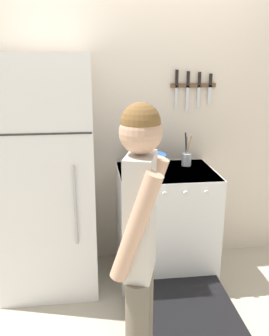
{
  "coord_description": "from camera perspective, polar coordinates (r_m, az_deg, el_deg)",
  "views": [
    {
      "loc": [
        -0.29,
        -3.08,
        1.79
      ],
      "look_at": [
        0.03,
        -0.46,
        0.99
      ],
      "focal_mm": 40.0,
      "sensor_mm": 36.0,
      "label": 1
    }
  ],
  "objects": [
    {
      "name": "refrigerator",
      "position": [
        2.91,
        -13.31,
        -1.31
      ],
      "size": [
        0.73,
        0.68,
        1.8
      ],
      "color": "white",
      "rests_on": "ground_plane"
    },
    {
      "name": "person",
      "position": [
        1.81,
        0.85,
        -12.17
      ],
      "size": [
        0.32,
        0.38,
        1.6
      ],
      "rotation": [
        0.0,
        0.0,
        1.27
      ],
      "color": "#6B6051",
      "rests_on": "ground_plane"
    },
    {
      "name": "stove_range",
      "position": [
        3.1,
        4.83,
        -8.76
      ],
      "size": [
        0.77,
        1.35,
        0.91
      ],
      "color": "white",
      "rests_on": "ground_plane"
    },
    {
      "name": "wall_back",
      "position": [
        3.17,
        -1.55,
        7.55
      ],
      "size": [
        10.0,
        0.06,
        2.55
      ],
      "color": "beige",
      "rests_on": "ground_plane"
    },
    {
      "name": "wall_knife_strip",
      "position": [
        3.19,
        8.91,
        12.44
      ],
      "size": [
        0.38,
        0.03,
        0.34
      ],
      "color": "brown"
    },
    {
      "name": "tea_kettle",
      "position": [
        3.04,
        1.52,
        1.41
      ],
      "size": [
        0.23,
        0.18,
        0.24
      ],
      "color": "silver",
      "rests_on": "stove_range"
    },
    {
      "name": "dutch_oven_pot",
      "position": [
        2.8,
        1.99,
        0.37
      ],
      "size": [
        0.32,
        0.28,
        0.2
      ],
      "color": "#1E4C9E",
      "rests_on": "stove_range"
    },
    {
      "name": "utensil_jar",
      "position": [
        3.12,
        7.92,
        1.53
      ],
      "size": [
        0.08,
        0.08,
        0.27
      ],
      "color": "silver",
      "rests_on": "stove_range"
    },
    {
      "name": "ground_plane",
      "position": [
        3.58,
        -1.33,
        -13.12
      ],
      "size": [
        14.0,
        14.0,
        0.0
      ],
      "primitive_type": "plane",
      "color": "#B2A893"
    }
  ]
}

